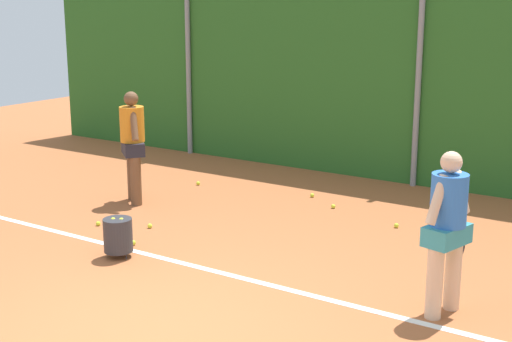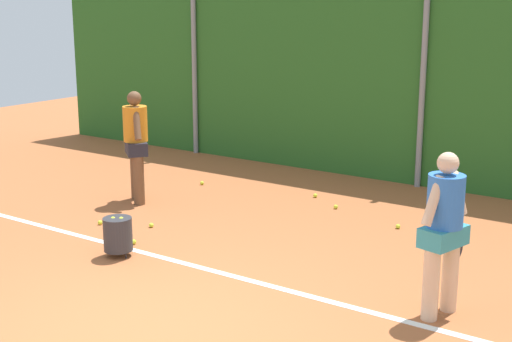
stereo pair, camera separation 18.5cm
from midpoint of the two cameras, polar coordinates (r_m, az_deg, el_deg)
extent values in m
plane|color=#A85B33|center=(8.75, 1.37, -7.70)|extent=(27.04, 27.04, 0.00)
cube|color=#286023|center=(12.61, 13.60, 6.17)|extent=(16.81, 0.25, 3.26)
cylinder|color=gray|center=(14.88, -4.49, 7.83)|extent=(0.10, 0.10, 3.39)
cylinder|color=gray|center=(12.44, 13.33, 6.38)|extent=(0.10, 0.10, 3.39)
cube|color=white|center=(8.44, -0.14, -8.50)|extent=(12.29, 0.10, 0.01)
cylinder|color=beige|center=(7.56, 14.23, -8.62)|extent=(0.17, 0.17, 0.75)
cylinder|color=beige|center=(7.82, 15.62, -7.96)|extent=(0.17, 0.17, 0.75)
cube|color=teal|center=(7.53, 15.16, -4.95)|extent=(0.41, 0.55, 0.20)
cylinder|color=blue|center=(7.43, 15.33, -2.28)|extent=(0.36, 0.36, 0.53)
sphere|color=beige|center=(7.33, 15.52, 0.61)|extent=(0.22, 0.22, 0.22)
cylinder|color=beige|center=(7.25, 14.44, -2.28)|extent=(0.15, 0.29, 0.50)
cylinder|color=beige|center=(7.59, 16.22, -1.69)|extent=(0.15, 0.29, 0.50)
cylinder|color=black|center=(7.78, 16.07, -4.08)|extent=(0.03, 0.03, 0.28)
torus|color=#26262B|center=(7.86, 15.94, -5.96)|extent=(0.09, 0.28, 0.28)
cylinder|color=brown|center=(11.74, -8.94, -0.34)|extent=(0.17, 0.17, 0.77)
cylinder|color=brown|center=(11.41, -8.71, -0.73)|extent=(0.17, 0.17, 0.77)
cube|color=#23232D|center=(11.47, -8.92, 1.83)|extent=(0.59, 0.56, 0.20)
cylinder|color=orange|center=(11.40, -8.98, 3.67)|extent=(0.38, 0.38, 0.55)
sphere|color=brown|center=(11.34, -9.06, 5.64)|extent=(0.22, 0.22, 0.22)
cylinder|color=brown|center=(11.60, -9.13, 4.05)|extent=(0.27, 0.24, 0.53)
cylinder|color=brown|center=(11.19, -8.85, 3.70)|extent=(0.27, 0.24, 0.53)
cylinder|color=#2D2D33|center=(9.22, -10.21, -4.89)|extent=(0.36, 0.36, 0.42)
cylinder|color=#2D2D33|center=(9.21, -9.58, -6.51)|extent=(0.02, 0.02, 0.08)
cylinder|color=#2D2D33|center=(9.38, -10.70, -6.19)|extent=(0.02, 0.02, 0.08)
cylinder|color=#2D2D33|center=(9.38, -9.61, -6.14)|extent=(0.02, 0.02, 0.08)
sphere|color=#CCDB33|center=(9.15, -9.95, -3.76)|extent=(0.07, 0.07, 0.07)
sphere|color=#CCDB33|center=(9.18, -10.57, -3.74)|extent=(0.07, 0.07, 0.07)
sphere|color=#CCDB33|center=(9.70, -9.02, -5.51)|extent=(0.07, 0.07, 0.07)
sphere|color=#CCDB33|center=(10.35, -7.70, -4.23)|extent=(0.07, 0.07, 0.07)
sphere|color=#CCDB33|center=(11.79, 5.11, -1.93)|extent=(0.07, 0.07, 0.07)
sphere|color=#CCDB33|center=(10.41, 11.57, -4.27)|extent=(0.07, 0.07, 0.07)
sphere|color=#CCDB33|center=(10.59, -11.63, -3.98)|extent=(0.07, 0.07, 0.07)
sphere|color=#CCDB33|center=(12.55, -3.83, -0.94)|extent=(0.07, 0.07, 0.07)
sphere|color=#CCDB33|center=(11.21, 6.74, -2.80)|extent=(0.07, 0.07, 0.07)
camera|label=1|loc=(0.09, -89.43, 0.14)|focal=51.05mm
camera|label=2|loc=(0.09, 90.57, -0.14)|focal=51.05mm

